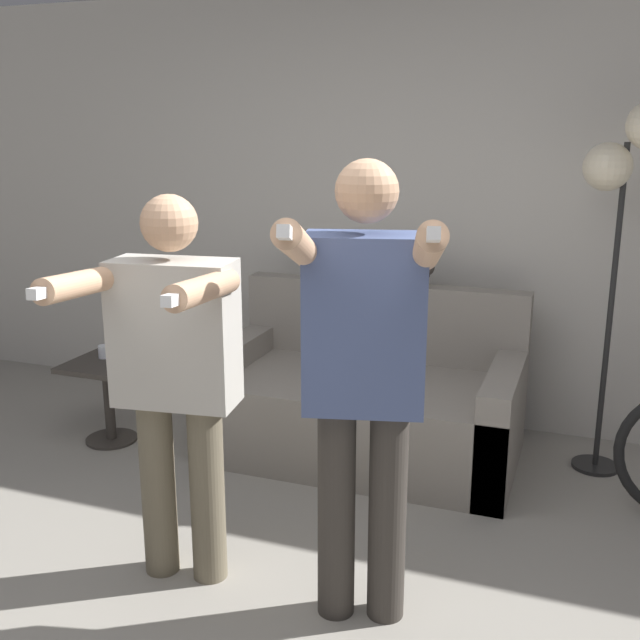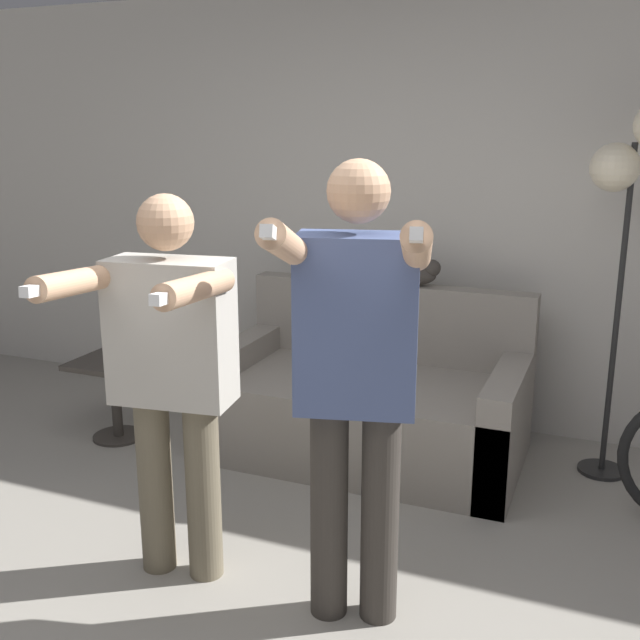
{
  "view_description": "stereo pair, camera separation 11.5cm",
  "coord_description": "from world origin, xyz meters",
  "px_view_note": "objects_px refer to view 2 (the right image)",
  "views": [
    {
      "loc": [
        1.1,
        -1.85,
        1.81
      ],
      "look_at": [
        -0.03,
        1.22,
        0.95
      ],
      "focal_mm": 42.0,
      "sensor_mm": 36.0,
      "label": 1
    },
    {
      "loc": [
        1.21,
        -1.81,
        1.81
      ],
      "look_at": [
        -0.03,
        1.22,
        0.95
      ],
      "focal_mm": 42.0,
      "sensor_mm": 36.0,
      "label": 2
    }
  ],
  "objects_px": {
    "floor_lamp": "(634,170)",
    "cup": "(112,349)",
    "cat": "(410,273)",
    "person_right": "(356,369)",
    "side_table": "(115,382)",
    "person_left": "(170,364)",
    "couch": "(369,404)"
  },
  "relations": [
    {
      "from": "person_right",
      "to": "cup",
      "type": "height_order",
      "value": "person_right"
    },
    {
      "from": "person_right",
      "to": "side_table",
      "type": "distance_m",
      "value": 2.23
    },
    {
      "from": "cup",
      "to": "floor_lamp",
      "type": "bearing_deg",
      "value": 11.19
    },
    {
      "from": "person_left",
      "to": "floor_lamp",
      "type": "height_order",
      "value": "floor_lamp"
    },
    {
      "from": "cat",
      "to": "floor_lamp",
      "type": "xyz_separation_m",
      "value": [
        1.13,
        -0.12,
        0.61
      ]
    },
    {
      "from": "person_left",
      "to": "cat",
      "type": "xyz_separation_m",
      "value": [
        0.46,
        1.78,
        0.07
      ]
    },
    {
      "from": "couch",
      "to": "person_left",
      "type": "height_order",
      "value": "person_left"
    },
    {
      "from": "couch",
      "to": "cat",
      "type": "relative_size",
      "value": 3.79
    },
    {
      "from": "couch",
      "to": "person_right",
      "type": "distance_m",
      "value": 1.64
    },
    {
      "from": "floor_lamp",
      "to": "side_table",
      "type": "distance_m",
      "value": 3.03
    },
    {
      "from": "person_right",
      "to": "floor_lamp",
      "type": "xyz_separation_m",
      "value": [
        0.83,
        1.66,
        0.61
      ]
    },
    {
      "from": "cat",
      "to": "cup",
      "type": "xyz_separation_m",
      "value": [
        -1.62,
        -0.66,
        -0.46
      ]
    },
    {
      "from": "person_right",
      "to": "cup",
      "type": "relative_size",
      "value": 22.6
    },
    {
      "from": "person_right",
      "to": "floor_lamp",
      "type": "relative_size",
      "value": 0.88
    },
    {
      "from": "person_right",
      "to": "cat",
      "type": "height_order",
      "value": "person_right"
    },
    {
      "from": "cup",
      "to": "person_right",
      "type": "bearing_deg",
      "value": -30.07
    },
    {
      "from": "person_right",
      "to": "side_table",
      "type": "xyz_separation_m",
      "value": [
        -1.86,
        1.05,
        -0.64
      ]
    },
    {
      "from": "floor_lamp",
      "to": "cup",
      "type": "relative_size",
      "value": 25.58
    },
    {
      "from": "floor_lamp",
      "to": "cup",
      "type": "height_order",
      "value": "floor_lamp"
    },
    {
      "from": "couch",
      "to": "side_table",
      "type": "bearing_deg",
      "value": -165.6
    },
    {
      "from": "floor_lamp",
      "to": "cup",
      "type": "xyz_separation_m",
      "value": [
        -2.75,
        -0.54,
        -1.07
      ]
    },
    {
      "from": "couch",
      "to": "floor_lamp",
      "type": "distance_m",
      "value": 1.82
    },
    {
      "from": "floor_lamp",
      "to": "person_left",
      "type": "bearing_deg",
      "value": -133.83
    },
    {
      "from": "person_left",
      "to": "floor_lamp",
      "type": "distance_m",
      "value": 2.4
    },
    {
      "from": "couch",
      "to": "cup",
      "type": "relative_size",
      "value": 22.4
    },
    {
      "from": "floor_lamp",
      "to": "side_table",
      "type": "xyz_separation_m",
      "value": [
        -2.7,
        -0.61,
        -1.25
      ]
    },
    {
      "from": "person_left",
      "to": "side_table",
      "type": "distance_m",
      "value": 1.63
    },
    {
      "from": "floor_lamp",
      "to": "side_table",
      "type": "height_order",
      "value": "floor_lamp"
    },
    {
      "from": "couch",
      "to": "side_table",
      "type": "distance_m",
      "value": 1.49
    },
    {
      "from": "floor_lamp",
      "to": "cat",
      "type": "bearing_deg",
      "value": 174.0
    },
    {
      "from": "person_left",
      "to": "person_right",
      "type": "bearing_deg",
      "value": -7.74
    },
    {
      "from": "cat",
      "to": "cup",
      "type": "distance_m",
      "value": 1.81
    }
  ]
}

